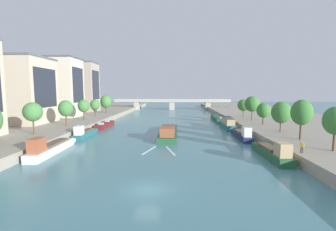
# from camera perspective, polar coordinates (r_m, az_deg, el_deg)

# --- Properties ---
(ground_plane) EXTENTS (400.00, 400.00, 0.00)m
(ground_plane) POSITION_cam_1_polar(r_m,az_deg,el_deg) (25.06, -5.12, -17.97)
(ground_plane) COLOR teal
(quay_left) EXTENTS (36.00, 170.00, 1.63)m
(quay_left) POSITION_cam_1_polar(r_m,az_deg,el_deg) (88.09, -24.96, -0.58)
(quay_left) COLOR gray
(quay_left) RESTS_ON ground
(quay_right) EXTENTS (36.00, 170.00, 1.63)m
(quay_right) POSITION_cam_1_polar(r_m,az_deg,el_deg) (85.43, 26.08, -0.82)
(quay_right) COLOR gray
(quay_right) RESTS_ON ground
(barge_midriver) EXTENTS (3.95, 20.23, 2.85)m
(barge_midriver) POSITION_cam_1_polar(r_m,az_deg,el_deg) (52.71, 0.12, -4.10)
(barge_midriver) COLOR #235633
(barge_midriver) RESTS_ON ground
(wake_behind_barge) EXTENTS (5.60, 5.87, 0.03)m
(wake_behind_barge) POSITION_cam_1_polar(r_m,az_deg,el_deg) (40.07, -2.10, -8.63)
(wake_behind_barge) COLOR silver
(wake_behind_barge) RESTS_ON ground
(moored_boat_left_lone) EXTENTS (2.61, 13.48, 3.34)m
(moored_boat_left_lone) POSITION_cam_1_polar(r_m,az_deg,el_deg) (42.47, -27.13, -7.11)
(moored_boat_left_lone) COLOR silver
(moored_boat_left_lone) RESTS_ON ground
(moored_boat_left_midway) EXTENTS (2.15, 10.85, 2.86)m
(moored_boat_left_midway) POSITION_cam_1_polar(r_m,az_deg,el_deg) (55.02, -19.95, -4.06)
(moored_boat_left_midway) COLOR #23666B
(moored_boat_left_midway) RESTS_ON ground
(moored_boat_left_end) EXTENTS (2.45, 12.29, 2.31)m
(moored_boat_left_end) POSITION_cam_1_polar(r_m,az_deg,el_deg) (67.83, -15.37, -2.22)
(moored_boat_left_end) COLOR maroon
(moored_boat_left_end) RESTS_ON ground
(moored_boat_right_downstream) EXTENTS (2.43, 11.62, 3.17)m
(moored_boat_right_downstream) POSITION_cam_1_polar(r_m,az_deg,el_deg) (38.73, 24.44, -8.27)
(moored_boat_right_downstream) COLOR #235633
(moored_boat_right_downstream) RESTS_ON ground
(moored_boat_right_second) EXTENTS (2.19, 11.64, 3.04)m
(moored_boat_right_second) POSITION_cam_1_polar(r_m,az_deg,el_deg) (51.88, 17.89, -4.51)
(moored_boat_right_second) COLOR #1E284C
(moored_boat_right_second) RESTS_ON ground
(moored_boat_right_upstream) EXTENTS (2.78, 13.08, 2.93)m
(moored_boat_right_upstream) POSITION_cam_1_polar(r_m,az_deg,el_deg) (65.80, 14.57, -1.93)
(moored_boat_right_upstream) COLOR #23666B
(moored_boat_right_upstream) RESTS_ON ground
(moored_boat_right_lone) EXTENTS (2.81, 15.94, 2.39)m
(moored_boat_right_lone) POSITION_cam_1_polar(r_m,az_deg,el_deg) (81.99, 12.14, -0.70)
(moored_boat_right_lone) COLOR #235633
(moored_boat_right_lone) RESTS_ON ground
(tree_left_far) EXTENTS (3.59, 3.59, 6.38)m
(tree_left_far) POSITION_cam_1_polar(r_m,az_deg,el_deg) (52.46, -30.54, 0.77)
(tree_left_far) COLOR brown
(tree_left_far) RESTS_ON quay_left
(tree_left_nearest) EXTENTS (3.56, 3.56, 6.29)m
(tree_left_nearest) POSITION_cam_1_polar(r_m,az_deg,el_deg) (62.51, -24.03, 1.61)
(tree_left_nearest) COLOR brown
(tree_left_nearest) RESTS_ON quay_left
(tree_left_distant) EXTENTS (3.34, 3.34, 6.03)m
(tree_left_distant) POSITION_cam_1_polar(r_m,az_deg,el_deg) (72.47, -20.23, 2.23)
(tree_left_distant) COLOR brown
(tree_left_distant) RESTS_ON quay_left
(tree_left_midway) EXTENTS (3.23, 3.23, 5.71)m
(tree_left_midway) POSITION_cam_1_polar(r_m,az_deg,el_deg) (81.48, -17.65, 2.53)
(tree_left_midway) COLOR brown
(tree_left_midway) RESTS_ON quay_left
(tree_left_end_of_row) EXTENTS (4.24, 4.24, 6.91)m
(tree_left_end_of_row) POSITION_cam_1_polar(r_m,az_deg,el_deg) (93.71, -15.17, 3.35)
(tree_left_end_of_row) COLOR brown
(tree_left_end_of_row) RESTS_ON quay_left
(tree_right_by_lamp) EXTENTS (3.29, 3.29, 6.42)m
(tree_right_by_lamp) POSITION_cam_1_polar(r_m,az_deg,el_deg) (40.24, 36.15, -1.08)
(tree_right_by_lamp) COLOR brown
(tree_right_by_lamp) RESTS_ON quay_right
(tree_right_past_mid) EXTENTS (3.58, 3.58, 7.08)m
(tree_right_past_mid) POSITION_cam_1_polar(r_m,az_deg,el_deg) (46.73, 30.24, 0.64)
(tree_right_past_mid) COLOR brown
(tree_right_past_mid) RESTS_ON quay_right
(tree_right_third) EXTENTS (3.96, 3.96, 6.38)m
(tree_right_third) POSITION_cam_1_polar(r_m,az_deg,el_deg) (53.90, 26.27, 0.68)
(tree_right_third) COLOR brown
(tree_right_third) RESTS_ON quay_right
(tree_right_midway) EXTENTS (3.40, 3.40, 5.54)m
(tree_right_midway) POSITION_cam_1_polar(r_m,az_deg,el_deg) (63.46, 22.60, 1.17)
(tree_right_midway) COLOR brown
(tree_right_midway) RESTS_ON quay_right
(tree_right_far) EXTENTS (4.26, 4.26, 7.07)m
(tree_right_far) POSITION_cam_1_polar(r_m,az_deg,el_deg) (71.28, 20.14, 2.69)
(tree_right_far) COLOR brown
(tree_right_far) RESTS_ON quay_right
(tree_right_nearest) EXTENTS (3.90, 3.90, 5.83)m
(tree_right_nearest) POSITION_cam_1_polar(r_m,az_deg,el_deg) (80.48, 18.23, 2.45)
(tree_right_nearest) COLOR brown
(tree_right_nearest) RESTS_ON quay_right
(building_left_middle) EXTENTS (12.06, 13.01, 17.54)m
(building_left_middle) POSITION_cam_1_polar(r_m,az_deg,el_deg) (72.02, -32.07, 5.35)
(building_left_middle) COLOR beige
(building_left_middle) RESTS_ON quay_left
(building_left_tall) EXTENTS (15.52, 10.30, 19.59)m
(building_left_tall) POSITION_cam_1_polar(r_m,az_deg,el_deg) (85.76, -26.02, 6.32)
(building_left_tall) COLOR beige
(building_left_tall) RESTS_ON quay_left
(building_left_corner) EXTENTS (12.28, 10.34, 20.58)m
(building_left_corner) POSITION_cam_1_polar(r_m,az_deg,el_deg) (104.72, -20.55, 6.67)
(building_left_corner) COLOR #A89989
(building_left_corner) RESTS_ON quay_left
(bridge_far) EXTENTS (62.77, 4.40, 5.72)m
(bridge_far) POSITION_cam_1_polar(r_m,az_deg,el_deg) (125.59, 1.01, 3.13)
(bridge_far) COLOR #ADA899
(bridge_far) RESTS_ON ground
(person_on_quay) EXTENTS (0.44, 0.36, 1.62)m
(person_on_quay) POSITION_cam_1_polar(r_m,az_deg,el_deg) (37.15, 30.30, -6.63)
(person_on_quay) COLOR #2D2D38
(person_on_quay) RESTS_ON quay_right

